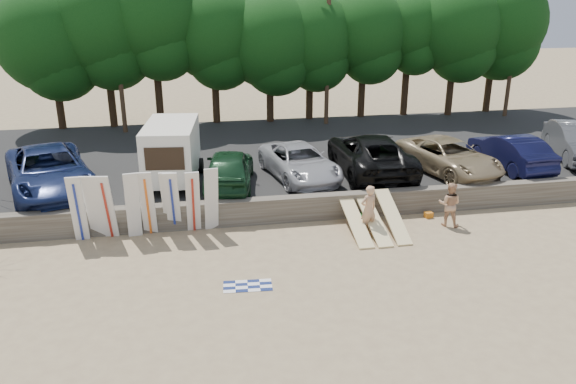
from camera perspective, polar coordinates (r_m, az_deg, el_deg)
The scene contains 29 objects.
ground at distance 20.13m, azimuth 9.30°, elevation -5.65°, with size 120.00×120.00×0.00m, color tan.
seawall at distance 22.53m, azimuth 6.89°, elevation -1.25°, with size 44.00×0.50×1.00m, color #6B6356.
parking_lot at distance 29.43m, azimuth 2.66°, elevation 3.74°, with size 44.00×14.50×0.70m, color #282828.
treeline at distance 35.00m, azimuth -1.23°, elevation 16.15°, with size 33.55×6.57×9.15m.
utility_poles at distance 34.20m, azimuth 4.07°, elevation 14.70°, with size 25.80×0.26×9.00m.
box_trailer at distance 24.33m, azimuth -11.74°, elevation 4.20°, with size 2.69×4.28×2.59m.
car_0 at distance 24.84m, azimuth -23.10°, elevation 1.98°, with size 3.00×6.51×1.81m, color #16214D.
car_1 at distance 23.62m, azimuth -6.00°, elevation 2.43°, with size 1.93×4.80×1.64m, color #14381E.
car_2 at distance 24.61m, azimuth 1.19°, elevation 3.05°, with size 2.40×5.22×1.45m, color #B1B1B6.
car_3 at distance 25.65m, azimuth 8.33°, elevation 3.91°, with size 2.92×6.34×1.76m, color black.
car_4 at distance 26.33m, azimuth 15.98°, elevation 3.49°, with size 2.52×5.46×1.52m, color #998461.
car_5 at distance 27.94m, azimuth 21.67°, elevation 3.86°, with size 1.69×4.86×1.60m, color #0E1033.
surfboard_upright_0 at distance 21.14m, azimuth -20.58°, elevation -1.65°, with size 0.50×0.06×2.60m, color silver.
surfboard_upright_1 at distance 21.18m, azimuth -19.21°, elevation -1.47°, with size 0.50×0.06×2.60m, color silver.
surfboard_upright_2 at distance 21.02m, azimuth -17.93°, elevation -1.48°, with size 0.50×0.06×2.60m, color silver.
surfboard_upright_3 at distance 20.87m, azimuth -15.49°, elevation -1.33°, with size 0.50×0.06×2.60m, color silver.
surfboard_upright_4 at distance 20.95m, azimuth -14.08°, elevation -1.14°, with size 0.50×0.06×2.60m, color silver.
surfboard_upright_5 at distance 21.00m, azimuth -11.99°, elevation -0.99°, with size 0.50×0.06×2.60m, color silver.
surfboard_upright_6 at distance 20.92m, azimuth -11.64°, elevation -1.04°, with size 0.50×0.06×2.60m, color silver.
surfboard_upright_7 at distance 20.80m, azimuth -9.61°, elevation -1.00°, with size 0.50×0.06×2.60m, color silver.
surfboard_upright_8 at distance 20.89m, azimuth -7.79°, elevation -0.75°, with size 0.50×0.06×2.60m, color silver.
surfboard_low_0 at distance 21.03m, azimuth 6.90°, elevation -3.01°, with size 0.56×3.00×0.07m, color #F6DD9B.
surfboard_low_1 at distance 21.22m, azimuth 8.72°, elevation -2.91°, with size 0.56×3.00×0.07m, color #F6DD9B.
surfboard_low_2 at distance 21.40m, azimuth 10.58°, elevation -2.41°, with size 0.56×3.00×0.07m, color #F6DD9B.
beachgoer_a at distance 20.96m, azimuth 8.17°, elevation -1.74°, with size 0.67×0.44×1.85m, color tan.
beachgoer_b at distance 22.24m, azimuth 16.09°, elevation -1.21°, with size 0.84×0.66×1.73m, color tan.
cooler at distance 22.18m, azimuth 7.73°, elevation -2.59°, with size 0.38×0.30×0.32m, color green.
gear_bag at distance 23.06m, azimuth 14.09°, elevation -2.27°, with size 0.30×0.25×0.22m, color #C76D17.
beach_towel at distance 17.55m, azimuth -4.12°, elevation -9.49°, with size 1.50×1.50×0.00m, color white.
Camera 1 is at (-6.37, -17.00, 8.69)m, focal length 35.00 mm.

